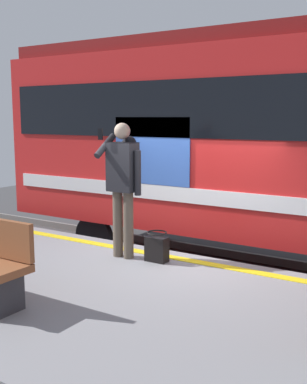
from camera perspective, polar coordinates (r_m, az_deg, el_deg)
name	(u,v)px	position (r m, az deg, el deg)	size (l,w,h in m)	color
ground_plane	(181,312)	(7.30, 3.24, -14.02)	(24.71, 24.71, 0.00)	#3D3D3F
platform	(101,329)	(5.71, -6.27, -15.90)	(14.08, 3.72, 0.91)	gray
safety_line	(171,257)	(6.75, 2.05, -7.74)	(13.80, 0.16, 0.01)	yellow
track_rail_near	(223,278)	(8.55, 8.32, -10.05)	(18.30, 0.08, 0.16)	slate
track_rail_far	(253,257)	(9.81, 11.81, -7.64)	(18.30, 0.08, 0.16)	slate
train_carriage	(288,135)	(8.48, 15.75, 6.59)	(10.05, 3.12, 4.02)	red
passenger	(123,179)	(6.55, -3.64, 1.59)	(0.57, 0.55, 1.86)	brown
handbag	(157,248)	(6.51, 0.39, -6.66)	(0.30, 0.28, 0.41)	black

